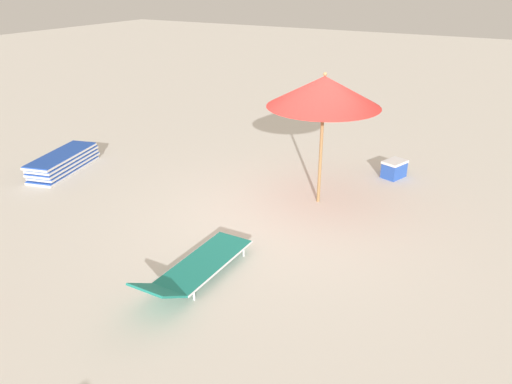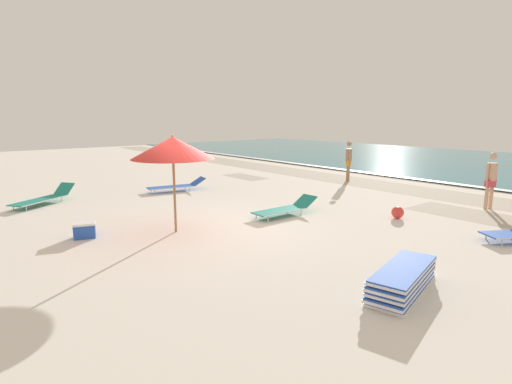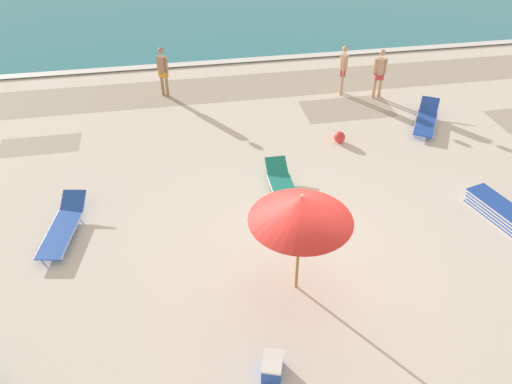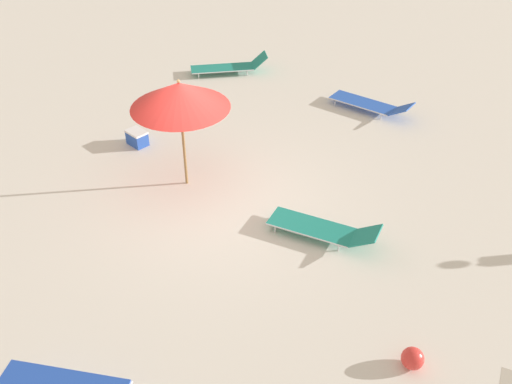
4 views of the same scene
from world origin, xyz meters
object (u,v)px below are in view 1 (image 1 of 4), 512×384
beach_umbrella (324,92)px  cooler_box (394,169)px  sun_lounger_near_water_right (196,267)px  lounger_stack (63,162)px

beach_umbrella → cooler_box: bearing=-115.4°
cooler_box → beach_umbrella: bearing=-6.4°
beach_umbrella → cooler_box: (-0.92, -1.93, -1.91)m
sun_lounger_near_water_right → cooler_box: bearing=-104.9°
lounger_stack → cooler_box: size_ratio=3.42×
cooler_box → lounger_stack: bearing=-44.5°
cooler_box → sun_lounger_near_water_right: bearing=4.2°
beach_umbrella → lounger_stack: bearing=13.0°
beach_umbrella → cooler_box: size_ratio=4.16×
lounger_stack → sun_lounger_near_water_right: 5.42m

